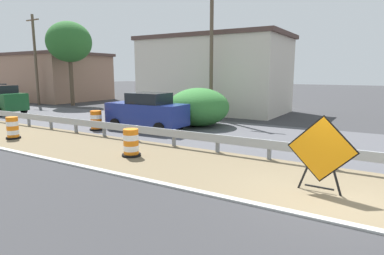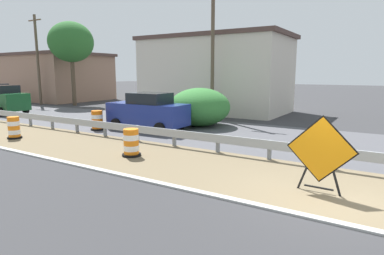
% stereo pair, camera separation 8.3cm
% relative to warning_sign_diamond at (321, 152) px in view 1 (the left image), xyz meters
% --- Properties ---
extents(ground_plane, '(160.00, 160.00, 0.00)m').
position_rel_warning_sign_diamond_xyz_m(ground_plane, '(-0.38, -0.32, -1.06)').
color(ground_plane, '#333335').
extents(median_dirt_strip, '(4.17, 120.00, 0.01)m').
position_rel_warning_sign_diamond_xyz_m(median_dirt_strip, '(0.51, -0.32, -1.06)').
color(median_dirt_strip, '#706047').
rests_on(median_dirt_strip, ground).
extents(far_lane_asphalt, '(7.32, 120.00, 0.00)m').
position_rel_warning_sign_diamond_xyz_m(far_lane_asphalt, '(6.25, -0.32, -1.06)').
color(far_lane_asphalt, '#4C4C51').
rests_on(far_lane_asphalt, ground).
extents(curb_near_edge, '(0.20, 120.00, 0.11)m').
position_rel_warning_sign_diamond_xyz_m(curb_near_edge, '(-1.68, -0.32, -1.06)').
color(curb_near_edge, '#ADADA8').
rests_on(curb_near_edge, ground).
extents(guardrail_median, '(0.18, 51.04, 0.71)m').
position_rel_warning_sign_diamond_xyz_m(guardrail_median, '(2.35, 2.11, -0.55)').
color(guardrail_median, '#999EA3').
rests_on(guardrail_median, ground).
extents(warning_sign_diamond, '(0.10, 1.73, 2.01)m').
position_rel_warning_sign_diamond_xyz_m(warning_sign_diamond, '(0.00, 0.00, 0.00)').
color(warning_sign_diamond, black).
rests_on(warning_sign_diamond, ground).
extents(traffic_barrel_nearest, '(0.70, 0.70, 1.01)m').
position_rel_warning_sign_diamond_xyz_m(traffic_barrel_nearest, '(0.24, 6.60, -0.61)').
color(traffic_barrel_nearest, orange).
rests_on(traffic_barrel_nearest, ground).
extents(traffic_barrel_close, '(0.73, 0.73, 1.04)m').
position_rel_warning_sign_diamond_xyz_m(traffic_barrel_close, '(3.40, 11.89, -0.59)').
color(traffic_barrel_close, orange).
rests_on(traffic_barrel_close, ground).
extents(traffic_barrel_mid, '(0.64, 0.64, 1.02)m').
position_rel_warning_sign_diamond_xyz_m(traffic_barrel_mid, '(-0.21, 13.45, -0.60)').
color(traffic_barrel_mid, orange).
rests_on(traffic_barrel_mid, ground).
extents(car_lead_near_lane, '(2.04, 4.38, 1.99)m').
position_rel_warning_sign_diamond_xyz_m(car_lead_near_lane, '(4.80, 9.55, -0.07)').
color(car_lead_near_lane, navy).
rests_on(car_lead_near_lane, ground).
extents(car_lead_far_lane, '(2.01, 4.59, 2.11)m').
position_rel_warning_sign_diamond_xyz_m(car_lead_far_lane, '(4.61, 23.42, -0.01)').
color(car_lead_far_lane, '#195128').
rests_on(car_lead_far_lane, ground).
extents(roadside_shop_near, '(6.24, 11.37, 5.83)m').
position_rel_warning_sign_diamond_xyz_m(roadside_shop_near, '(14.41, 10.62, 1.86)').
color(roadside_shop_near, beige).
rests_on(roadside_shop_near, ground).
extents(roadside_shop_far, '(8.23, 13.64, 5.11)m').
position_rel_warning_sign_diamond_xyz_m(roadside_shop_far, '(14.93, 32.40, 1.50)').
color(roadside_shop_far, '#93705B').
rests_on(roadside_shop_far, ground).
extents(utility_pole_near, '(0.24, 1.80, 9.15)m').
position_rel_warning_sign_diamond_xyz_m(utility_pole_near, '(10.51, 8.77, 3.67)').
color(utility_pole_near, brown).
rests_on(utility_pole_near, ground).
extents(utility_pole_mid, '(0.24, 1.80, 8.31)m').
position_rel_warning_sign_diamond_xyz_m(utility_pole_mid, '(10.28, 27.27, 3.25)').
color(utility_pole_mid, brown).
rests_on(utility_pole_mid, ground).
extents(bush_roadside, '(3.51, 3.51, 2.18)m').
position_rel_warning_sign_diamond_xyz_m(bush_roadside, '(7.49, 7.96, 0.03)').
color(bush_roadside, '#337533').
rests_on(bush_roadside, ground).
extents(tree_roadside, '(4.02, 4.02, 7.59)m').
position_rel_warning_sign_diamond_xyz_m(tree_roadside, '(11.48, 23.89, 4.69)').
color(tree_roadside, '#4C3D2D').
rests_on(tree_roadside, ground).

